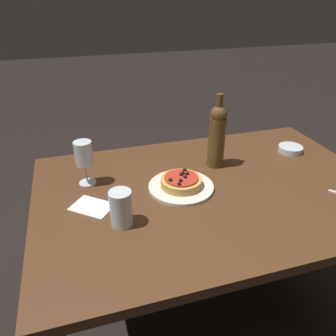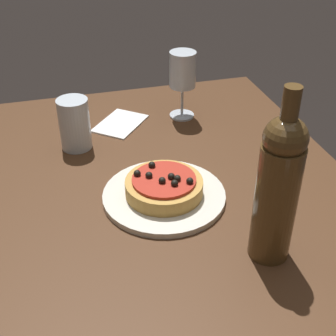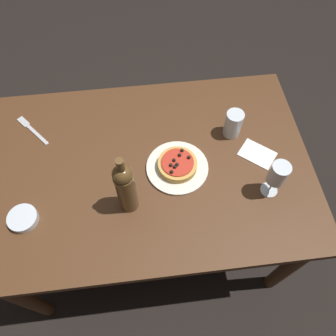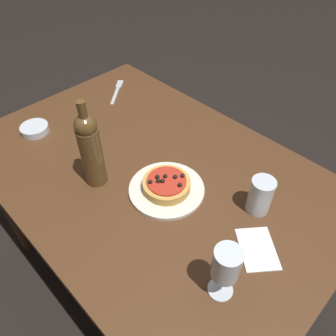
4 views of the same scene
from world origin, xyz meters
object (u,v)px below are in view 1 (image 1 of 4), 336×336
Objects in this scene: dinner_plate at (181,187)px; pizza at (181,181)px; wine_bottle at (217,135)px; side_bowl at (290,149)px; water_cup at (121,208)px; dining_table at (210,207)px; wine_glass at (84,155)px.

pizza is at bearing -154.63° from dinner_plate.
wine_bottle reaches higher than side_bowl.
dinner_plate is at bearing -149.56° from water_cup.
pizza reaches higher than dining_table.
dining_table is 8.48× the size of pizza.
wine_bottle is (-0.19, -0.13, 0.11)m from pizza.
wine_glass is 0.57× the size of wine_bottle.
dining_table is 7.46× the size of wine_glass.
pizza reaches higher than side_bowl.
wine_bottle reaches higher than water_cup.
wine_glass reaches higher than dining_table.
water_cup reaches higher than dinner_plate.
pizza is 0.88× the size of wine_glass.
wine_glass is (0.44, -0.16, 0.21)m from dining_table.
water_cup is at bearing 19.66° from side_bowl.
pizza is 0.26m from wine_bottle.
side_bowl is at bearing -177.31° from wine_bottle.
pizza is (0.11, -0.03, 0.12)m from dining_table.
side_bowl is (-0.82, -0.29, -0.05)m from water_cup.
water_cup is at bearing 32.03° from wine_bottle.
wine_bottle is 0.52m from water_cup.
wine_bottle is at bearing 2.69° from side_bowl.
dinner_plate is 0.80× the size of wine_bottle.
wine_glass reaches higher than water_cup.
side_bowl is (-0.46, -0.18, 0.10)m from dining_table.
side_bowl is at bearing -159.18° from dining_table.
side_bowl is at bearing -165.48° from dinner_plate.
water_cup is (0.25, 0.14, 0.03)m from pizza.
water_cup is at bearing 106.81° from wine_glass.
pizza is 0.37m from wine_glass.
side_bowl reaches higher than dining_table.
dining_table is at bearing 166.50° from pizza.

